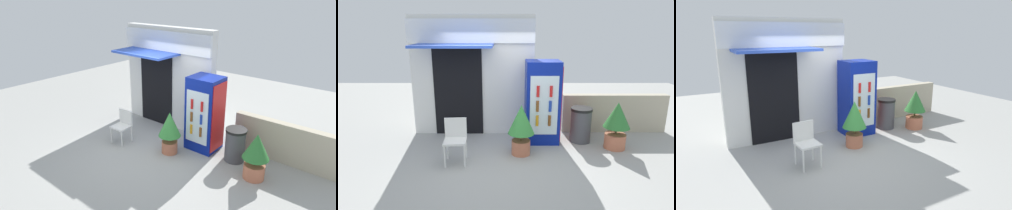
% 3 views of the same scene
% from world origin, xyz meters
% --- Properties ---
extents(ground, '(16.00, 16.00, 0.00)m').
position_xyz_m(ground, '(0.00, 0.00, 0.00)').
color(ground, '#A3A39E').
extents(storefront_building, '(2.96, 1.17, 2.89)m').
position_xyz_m(storefront_building, '(-0.62, 1.48, 1.51)').
color(storefront_building, silver).
rests_on(storefront_building, ground).
extents(drink_cooler, '(0.78, 0.73, 1.88)m').
position_xyz_m(drink_cooler, '(1.04, 0.92, 0.94)').
color(drink_cooler, navy).
rests_on(drink_cooler, ground).
extents(plastic_chair, '(0.46, 0.46, 0.87)m').
position_xyz_m(plastic_chair, '(-0.79, -0.16, 0.52)').
color(plastic_chair, silver).
rests_on(plastic_chair, ground).
extents(potted_plant_near_shop, '(0.55, 0.55, 1.07)m').
position_xyz_m(potted_plant_near_shop, '(0.52, 0.18, 0.64)').
color(potted_plant_near_shop, '#BC6B4C').
rests_on(potted_plant_near_shop, ground).
extents(potted_plant_curbside, '(0.57, 0.57, 1.05)m').
position_xyz_m(potted_plant_curbside, '(2.62, 0.48, 0.60)').
color(potted_plant_curbside, '#BC6B4C').
rests_on(potted_plant_curbside, ground).
extents(trash_bin, '(0.49, 0.49, 0.81)m').
position_xyz_m(trash_bin, '(1.95, 0.87, 0.41)').
color(trash_bin, '#47474C').
rests_on(trash_bin, ground).
extents(stone_boundary_wall, '(2.62, 0.22, 0.97)m').
position_xyz_m(stone_boundary_wall, '(2.95, 1.55, 0.48)').
color(stone_boundary_wall, '#B7AD93').
rests_on(stone_boundary_wall, ground).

